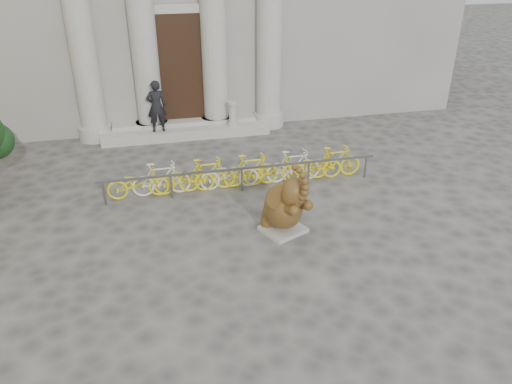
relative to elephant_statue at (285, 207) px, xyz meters
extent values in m
plane|color=#474442|center=(-1.68, -2.22, -0.71)|extent=(80.00, 80.00, 0.00)
cube|color=black|center=(-1.68, 7.70, 1.59)|extent=(2.40, 0.16, 4.00)
cylinder|color=#A8A59E|center=(-4.88, 7.58, 3.29)|extent=(0.90, 0.90, 8.00)
cylinder|color=#A8A59E|center=(-2.88, 7.58, 3.29)|extent=(0.90, 0.90, 8.00)
cylinder|color=#A8A59E|center=(-0.48, 7.58, 3.29)|extent=(0.90, 0.90, 8.00)
cylinder|color=#A8A59E|center=(1.52, 7.58, 3.29)|extent=(0.90, 0.90, 8.00)
cube|color=#A8A59E|center=(-1.68, 7.18, -0.53)|extent=(6.00, 1.20, 0.36)
cube|color=#A8A59E|center=(-0.01, 0.03, -0.66)|extent=(1.25, 1.20, 0.10)
ellipsoid|color=black|center=(-0.10, 0.22, -0.32)|extent=(1.06, 1.04, 0.62)
ellipsoid|color=black|center=(-0.02, 0.05, -0.05)|extent=(1.33, 1.45, 1.01)
cylinder|color=black|center=(-0.39, 0.23, -0.48)|extent=(0.39, 0.39, 0.25)
cylinder|color=black|center=(0.09, 0.45, -0.48)|extent=(0.39, 0.39, 0.25)
cylinder|color=black|center=(-0.06, -0.40, 0.15)|extent=(0.45, 0.63, 0.39)
cylinder|color=black|center=(0.33, -0.22, 0.15)|extent=(0.45, 0.63, 0.39)
ellipsoid|color=black|center=(0.12, -0.27, 0.50)|extent=(0.86, 0.84, 0.78)
cylinder|color=black|center=(-0.23, -0.30, 0.46)|extent=(0.66, 0.12, 0.66)
cylinder|color=black|center=(0.38, -0.03, 0.46)|extent=(0.52, 0.48, 0.66)
cone|color=beige|center=(0.09, -0.50, 0.34)|extent=(0.19, 0.22, 0.10)
cone|color=beige|center=(0.31, -0.40, 0.34)|extent=(0.10, 0.23, 0.10)
cube|color=slate|center=(-0.58, 2.40, -0.01)|extent=(8.00, 0.06, 0.06)
cylinder|color=slate|center=(-4.38, 2.40, -0.36)|extent=(0.06, 0.06, 0.70)
cylinder|color=slate|center=(-2.58, 2.40, -0.36)|extent=(0.06, 0.06, 0.70)
cylinder|color=slate|center=(-0.58, 2.40, -0.36)|extent=(0.06, 0.06, 0.70)
cylinder|color=slate|center=(1.42, 2.40, -0.36)|extent=(0.06, 0.06, 0.70)
cylinder|color=slate|center=(3.22, 2.40, -0.36)|extent=(0.06, 0.06, 0.70)
imported|color=yellow|center=(-3.47, 2.65, -0.21)|extent=(1.70, 0.50, 1.00)
imported|color=silver|center=(-2.83, 2.65, -0.21)|extent=(1.66, 0.47, 1.00)
imported|color=yellow|center=(-2.19, 2.65, -0.21)|extent=(1.70, 0.50, 1.00)
imported|color=yellow|center=(-1.54, 2.65, -0.21)|extent=(1.66, 0.47, 1.00)
imported|color=silver|center=(-0.90, 2.65, -0.21)|extent=(1.70, 0.50, 1.00)
imported|color=yellow|center=(-0.25, 2.65, -0.21)|extent=(1.66, 0.47, 1.00)
imported|color=yellow|center=(0.39, 2.65, -0.21)|extent=(1.70, 0.50, 1.00)
imported|color=silver|center=(1.03, 2.65, -0.21)|extent=(1.66, 0.47, 1.00)
imported|color=yellow|center=(1.68, 2.65, -0.21)|extent=(1.70, 0.50, 1.00)
imported|color=yellow|center=(2.32, 2.65, -0.21)|extent=(1.66, 0.47, 1.00)
imported|color=black|center=(-2.67, 6.88, 0.56)|extent=(0.70, 0.49, 1.82)
cylinder|color=#A8A59E|center=(0.00, 6.88, -0.29)|extent=(0.36, 0.36, 0.11)
cylinder|color=#A8A59E|center=(0.00, 6.88, 0.06)|extent=(0.25, 0.25, 0.81)
cylinder|color=#A8A59E|center=(0.00, 6.88, 0.49)|extent=(0.36, 0.36, 0.09)
camera|label=1|loc=(-3.06, -10.15, 5.94)|focal=35.00mm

